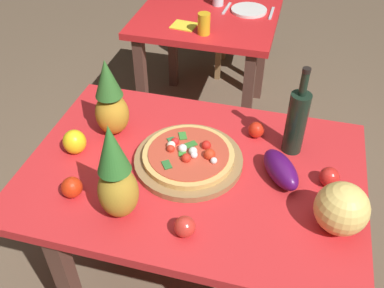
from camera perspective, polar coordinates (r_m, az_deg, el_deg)
The scene contains 21 objects.
ground_plane at distance 2.18m, azimuth 0.12°, elevation -17.88°, with size 10.00×10.00×0.00m, color brown.
display_table at distance 1.65m, azimuth 0.15°, elevation -5.66°, with size 1.24×0.86×0.76m.
background_table at distance 2.78m, azimuth 1.96°, elevation 14.48°, with size 0.85×0.76×0.76m.
dining_chair at distance 3.37m, azimuth 6.85°, elevation 16.23°, with size 0.43×0.43×0.85m.
pizza_board at distance 1.60m, azimuth -0.46°, elevation -2.15°, with size 0.41×0.41×0.03m, color olive.
pizza at distance 1.58m, azimuth -0.42°, elevation -1.41°, with size 0.34×0.34×0.06m.
wine_bottle at distance 1.62m, azimuth 13.77°, elevation 2.97°, with size 0.08×0.08×0.36m.
pineapple_left at distance 1.69m, azimuth -10.84°, elevation 5.58°, with size 0.13×0.13×0.33m.
pineapple_right at distance 1.34m, azimuth -10.11°, elevation -4.37°, with size 0.13×0.13×0.37m.
melon at distance 1.41m, azimuth 19.34°, elevation -8.14°, with size 0.17×0.17×0.17m, color #F1CD6B.
bell_pepper at distance 1.69m, azimuth -15.40°, elevation 0.28°, with size 0.09×0.09×0.10m, color yellow.
eggplant at distance 1.54m, azimuth 11.75°, elevation -3.34°, with size 0.20×0.09×0.09m, color #470E54.
tomato_at_corner at distance 1.35m, azimuth -0.97°, elevation -10.97°, with size 0.07×0.07×0.07m, color red.
tomato_near_board at distance 1.52m, azimuth -15.74°, elevation -5.58°, with size 0.07×0.07×0.07m, color red.
tomato_by_bottle at distance 1.72m, azimuth 8.57°, elevation 1.90°, with size 0.06×0.06×0.06m, color red.
tomato_beside_pepper at distance 1.58m, azimuth 17.84°, elevation -4.19°, with size 0.07×0.07×0.07m, color red.
drinking_glass_juice at distance 2.46m, azimuth 1.61°, elevation 15.74°, with size 0.07×0.07×0.12m, color gold.
dinner_plate at distance 2.79m, azimuth 7.61°, elevation 17.28°, with size 0.22×0.22×0.02m, color white.
fork_utensil at distance 2.81m, azimuth 4.65°, elevation 17.59°, with size 0.02×0.18×0.01m, color silver.
knife_utensil at distance 2.78m, azimuth 10.57°, elevation 16.78°, with size 0.02×0.18×0.01m, color silver.
napkin_folded at distance 2.58m, azimuth -1.07°, elevation 15.51°, with size 0.14×0.12×0.01m, color yellow.
Camera 1 is at (0.29, -1.10, 1.86)m, focal length 39.98 mm.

